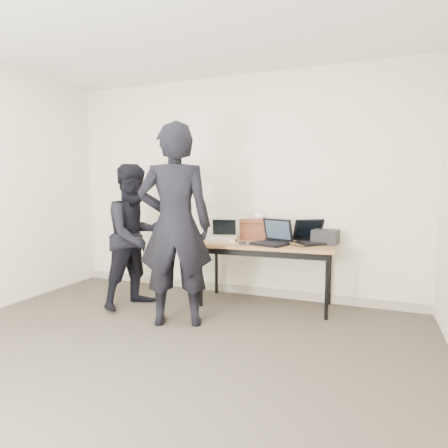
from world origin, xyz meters
The scene contains 13 objects.
room centered at (0.00, 0.00, 1.35)m, with size 4.60×4.60×2.80m.
desk centered at (0.50, 1.88, 0.66)m, with size 1.53×0.72×0.72m.
laptop_beige centered at (-0.02, 1.86, 0.77)m, with size 0.38×0.38×0.26m.
laptop_center centered at (0.59, 1.83, 0.78)m, with size 0.45×0.45×0.28m.
laptop_right centered at (0.99, 2.07, 0.78)m, with size 0.49×0.49×0.26m.
leather_satchel centered at (0.32, 2.11, 0.85)m, with size 0.36×0.18×0.25m.
tissue centered at (0.35, 2.12, 1.00)m, with size 0.13×0.10×0.08m, color white.
equipment_box centered at (1.13, 2.08, 0.80)m, with size 0.27×0.23×0.16m, color black.
power_brick centered at (0.28, 1.72, 0.73)m, with size 0.08×0.05×0.03m, color black.
cables centered at (0.54, 1.88, 0.72)m, with size 1.15×0.41×0.01m.
person_typist centered at (-0.18, 1.02, 0.98)m, with size 0.71×0.47×1.96m, color black.
person_observer centered at (-0.86, 1.35, 0.80)m, with size 0.78×0.61×1.60m, color black.
baseboard centered at (0.00, 2.23, 0.05)m, with size 4.50×0.03×0.10m, color #A69C89.
Camera 1 is at (1.57, -2.17, 1.38)m, focal length 30.00 mm.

